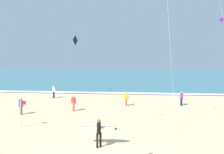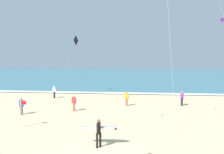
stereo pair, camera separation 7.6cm
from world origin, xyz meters
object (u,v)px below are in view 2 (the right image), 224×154
bystander_white_top (54,92)px  bystander_yellow_top (127,98)px  bystander_purple_top (182,98)px  surfer_lead (99,129)px  kite_diamond_charcoal_near (76,42)px  bystander_blue_top (21,106)px  lifeguard_flag (22,111)px  bystander_red_top (74,103)px

bystander_white_top → bystander_yellow_top: bearing=-21.7°
bystander_purple_top → surfer_lead: bearing=-120.3°
bystander_purple_top → kite_diamond_charcoal_near: bearing=155.3°
bystander_purple_top → bystander_blue_top: bearing=-160.6°
bystander_white_top → lifeguard_flag: 12.34m
surfer_lead → bystander_white_top: 17.41m
bystander_white_top → bystander_purple_top: 15.73m
kite_diamond_charcoal_near → bystander_red_top: kite_diamond_charcoal_near is taller
bystander_yellow_top → lifeguard_flag: lifeguard_flag is taller
lifeguard_flag → bystander_blue_top: bearing=117.7°
kite_diamond_charcoal_near → lifeguard_flag: size_ratio=3.94×
bystander_yellow_top → kite_diamond_charcoal_near: bearing=137.0°
bystander_white_top → bystander_blue_top: same height
surfer_lead → kite_diamond_charcoal_near: 20.42m
bystander_yellow_top → surfer_lead: bearing=-95.9°
kite_diamond_charcoal_near → bystander_purple_top: (13.33, -6.12, -6.57)m
bystander_purple_top → lifeguard_flag: size_ratio=0.76×
bystander_red_top → lifeguard_flag: bearing=-114.9°
kite_diamond_charcoal_near → lifeguard_flag: kite_diamond_charcoal_near is taller
kite_diamond_charcoal_near → bystander_purple_top: 16.07m
bystander_red_top → bystander_purple_top: bearing=18.4°
kite_diamond_charcoal_near → bystander_red_top: 12.01m
lifeguard_flag → kite_diamond_charcoal_near: bearing=89.0°
bystander_purple_top → bystander_yellow_top: same height
bystander_yellow_top → bystander_blue_top: bearing=-153.4°
kite_diamond_charcoal_near → bystander_white_top: bearing=-124.3°
bystander_blue_top → bystander_red_top: bearing=22.0°
kite_diamond_charcoal_near → bystander_blue_top: size_ratio=5.21×
bystander_purple_top → bystander_blue_top: size_ratio=1.00×
bystander_white_top → bystander_blue_top: bearing=-90.7°
surfer_lead → bystander_red_top: size_ratio=1.48×
bystander_purple_top → lifeguard_flag: bearing=-146.1°
surfer_lead → bystander_yellow_top: surfer_lead is taller
bystander_purple_top → bystander_yellow_top: (-6.00, -0.71, 0.00)m
lifeguard_flag → bystander_red_top: bearing=65.1°
surfer_lead → bystander_yellow_top: 11.66m
surfer_lead → bystander_white_top: (-8.23, 15.34, -0.24)m
surfer_lead → kite_diamond_charcoal_near: bearing=108.4°
bystander_red_top → bystander_purple_top: 11.65m
surfer_lead → bystander_white_top: bearing=118.2°
bystander_red_top → lifeguard_flag: lifeguard_flag is taller
surfer_lead → lifeguard_flag: bearing=153.8°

